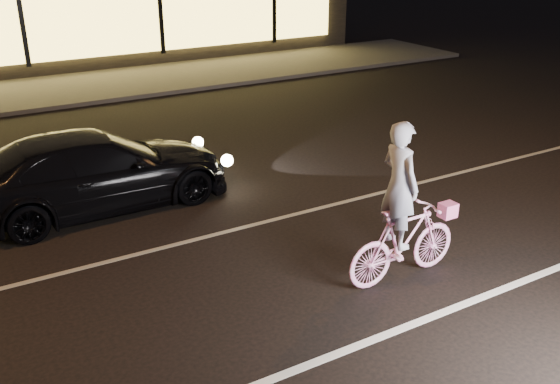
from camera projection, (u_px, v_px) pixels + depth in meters
ground at (246, 302)px, 8.22m from camera, size 90.00×90.00×0.00m
lane_stripe_near at (307, 365)px, 7.03m from camera, size 60.00×0.12×0.01m
lane_stripe_far at (187, 242)px, 9.80m from camera, size 60.00×0.10×0.01m
sidewalk at (43, 92)px, 18.51m from camera, size 30.00×4.00×0.12m
storefront at (0, 1)px, 22.43m from camera, size 25.40×8.42×4.20m
cyclist at (403, 226)px, 8.47m from camera, size 1.84×0.63×2.31m
sedan at (96, 171)px, 10.80m from camera, size 4.74×2.04×1.36m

